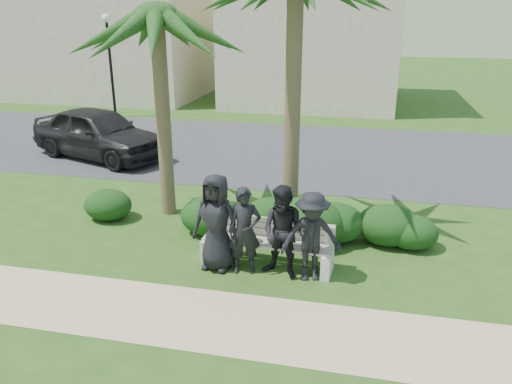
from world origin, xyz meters
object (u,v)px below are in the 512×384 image
Objects in this scene: man_a at (216,222)px; man_d at (312,237)px; car_a at (99,133)px; man_b at (245,231)px; palm_left at (157,18)px; park_bench at (267,246)px; street_lamp at (109,48)px; man_c at (284,233)px.

man_d is (1.70, -0.05, -0.09)m from man_a.
car_a is (-7.40, 6.20, -0.01)m from man_d.
man_b is 0.30× the size of palm_left.
palm_left is at bearing 121.39° from man_b.
man_d reaches higher than park_bench.
man_a is 1.11× the size of man_d.
man_a is (8.31, -12.20, -2.05)m from street_lamp.
street_lamp is 15.66m from man_c.
man_b is at bearing -165.35° from man_c.
palm_left is (6.46, -9.91, 1.34)m from street_lamp.
man_a reaches higher than man_b.
park_bench is at bearing 144.98° from man_d.
man_c reaches higher than car_a.
car_a is at bearing 134.88° from palm_left.
man_a reaches higher than car_a.
man_a is at bearing -55.73° from street_lamp.
street_lamp is 2.67× the size of man_d.
man_d is (0.48, 0.00, -0.03)m from man_c.
man_b is at bearing -44.44° from palm_left.
street_lamp is 2.57× the size of man_c.
street_lamp reaches higher than car_a.
park_bench is 0.62m from man_b.
street_lamp is at bearing 134.01° from man_a.
man_a reaches higher than park_bench.
man_a is 0.34× the size of palm_left.
man_a is at bearing -117.52° from car_a.
palm_left is 1.12× the size of car_a.
street_lamp is 15.25m from man_b.
man_c is (0.36, -0.33, 0.46)m from park_bench.
street_lamp is at bearing 142.93° from man_c.
street_lamp is 15.96m from man_d.
man_d is (10.01, -12.25, -2.14)m from street_lamp.
street_lamp is 1.77× the size of park_bench.
park_bench is 0.99m from man_d.
man_c is at bearing -112.21° from car_a.
man_a is 1.22m from man_c.
park_bench is 0.46× the size of palm_left.
park_bench is 1.53× the size of man_b.
park_bench is at bearing 152.53° from man_c.
palm_left reaches higher than street_lamp.
street_lamp is 6.92m from car_a.
street_lamp is at bearing 115.52° from man_d.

